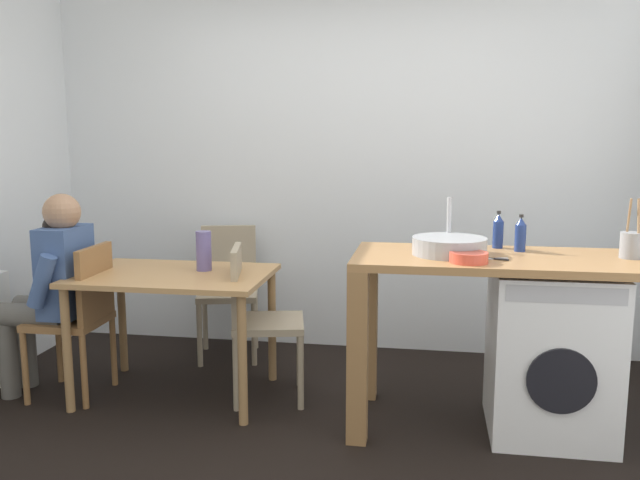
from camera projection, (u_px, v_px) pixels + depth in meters
ground_plane at (299, 456)px, 3.15m from camera, size 5.46×5.46×0.00m
wall_back at (346, 161)px, 4.65m from camera, size 4.60×0.10×2.70m
dining_table at (174, 289)px, 3.80m from camera, size 1.10×0.76×0.74m
chair_person_seat at (80, 312)px, 3.82m from camera, size 0.41×0.41×0.90m
chair_opposite at (256, 314)px, 3.78m from camera, size 0.48×0.48×0.90m
chair_spare_by_wall at (228, 283)px, 4.56m from camera, size 0.48×0.48×0.90m
seated_person at (53, 284)px, 3.81m from camera, size 0.50×0.51×1.20m
kitchen_counter at (458, 285)px, 3.38m from camera, size 1.50×0.68×0.92m
washing_machine at (550, 352)px, 3.36m from camera, size 0.60×0.61×0.86m
sink_basin at (449, 246)px, 3.36m from camera, size 0.38×0.38×0.09m
tap at (449, 223)px, 3.52m from camera, size 0.02×0.02×0.28m
bottle_tall_green at (498, 231)px, 3.55m from camera, size 0.06×0.06×0.20m
bottle_squat_brown at (520, 235)px, 3.45m from camera, size 0.06×0.06×0.20m
mixing_bowl at (469, 257)px, 3.15m from camera, size 0.19×0.19×0.05m
utensil_crock at (631, 244)px, 3.26m from camera, size 0.11×0.11×0.30m
vase at (204, 251)px, 3.84m from camera, size 0.09×0.09×0.23m
scissors at (493, 259)px, 3.23m from camera, size 0.15×0.06×0.01m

